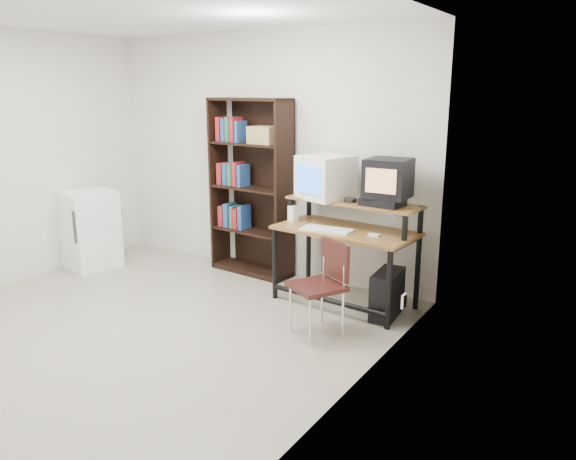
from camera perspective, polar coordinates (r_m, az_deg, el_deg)
The scene contains 18 objects.
floor at distance 5.05m, azimuth -15.59°, elevation -9.84°, with size 4.00×4.00×0.01m, color #A8A18B.
ceiling at distance 4.67m, azimuth -17.85°, elevation 20.87°, with size 4.00×4.00×0.01m, color white.
back_wall at distance 6.17m, azimuth -2.55°, elevation 7.62°, with size 4.00×0.01×2.60m, color silver.
right_wall at distance 3.46m, azimuth 5.93°, elevation 2.32°, with size 0.01×4.00×2.60m, color silver.
computer_desk at distance 5.27m, azimuth 5.97°, elevation -0.24°, with size 1.35×0.76×0.98m.
crt_monitor at distance 5.42m, azimuth 3.86°, elevation 5.37°, with size 0.55×0.55×0.42m.
vcr at distance 5.12m, azimuth 9.58°, elevation 2.77°, with size 0.36×0.26×0.08m, color black.
crt_tv at distance 5.11m, azimuth 10.14°, elevation 5.20°, with size 0.39×0.39×0.35m.
cd_spindle at distance 5.24m, azimuth 6.36°, elevation 2.99°, with size 0.12×0.12×0.05m, color #26262B.
keyboard at distance 5.17m, azimuth 3.95°, elevation -0.04°, with size 0.47×0.21×0.04m, color white.
mousepad at distance 5.01m, azimuth 8.60°, elevation -0.81°, with size 0.22×0.18×0.01m, color black.
mouse at distance 5.01m, azimuth 8.71°, elevation -0.57°, with size 0.10×0.06×0.03m, color white.
desk_speaker at distance 5.51m, azimuth 0.52°, elevation 1.60°, with size 0.08×0.07×0.17m, color white.
pc_tower at distance 5.16m, azimuth 10.04°, elevation -6.42°, with size 0.20×0.45×0.42m, color black.
school_chair at distance 4.67m, azimuth 3.63°, elevation -4.92°, with size 0.53×0.53×0.78m.
bookshelf at distance 6.13m, azimuth -3.67°, elevation 4.50°, with size 0.98×0.40×1.91m.
mini_fridge at distance 6.78m, azimuth -19.47°, elevation 0.04°, with size 0.63×0.63×0.88m.
wall_outlet at distance 4.77m, azimuth 11.69°, elevation -7.08°, with size 0.02×0.08×0.12m, color beige.
Camera 1 is at (3.49, -3.04, 2.01)m, focal length 35.00 mm.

